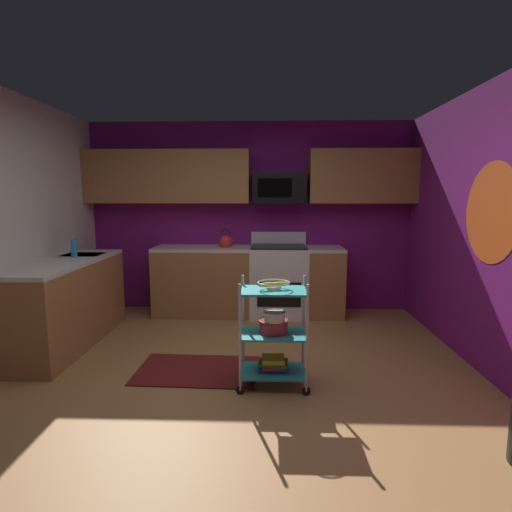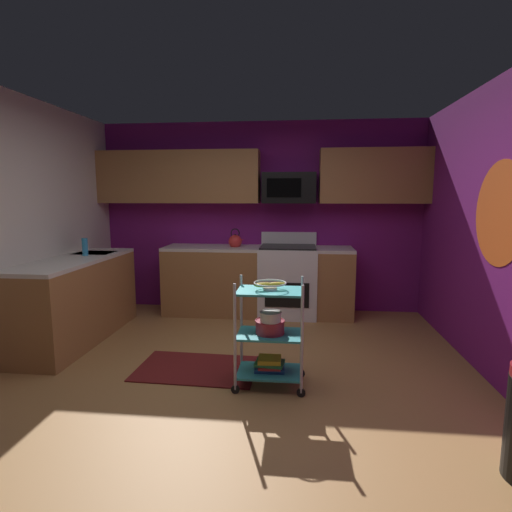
{
  "view_description": "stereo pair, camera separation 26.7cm",
  "coord_description": "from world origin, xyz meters",
  "px_view_note": "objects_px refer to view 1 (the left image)",
  "views": [
    {
      "loc": [
        0.29,
        -3.3,
        1.59
      ],
      "look_at": [
        0.16,
        0.4,
        1.05
      ],
      "focal_mm": 28.65,
      "sensor_mm": 36.0,
      "label": 1
    },
    {
      "loc": [
        0.55,
        -3.28,
        1.59
      ],
      "look_at": [
        0.16,
        0.4,
        1.05
      ],
      "focal_mm": 28.65,
      "sensor_mm": 36.0,
      "label": 2
    }
  ],
  "objects_px": {
    "rolling_cart": "(273,334)",
    "mixing_bowl_small": "(275,316)",
    "dish_soap_bottle": "(74,249)",
    "kettle": "(226,241)",
    "oven_range": "(279,280)",
    "book_stack": "(273,364)",
    "fruit_bowl": "(274,284)",
    "mixing_bowl_large": "(273,326)",
    "microwave": "(279,188)"
  },
  "relations": [
    {
      "from": "mixing_bowl_small",
      "to": "dish_soap_bottle",
      "type": "distance_m",
      "value": 2.52
    },
    {
      "from": "oven_range",
      "to": "kettle",
      "type": "height_order",
      "value": "kettle"
    },
    {
      "from": "oven_range",
      "to": "book_stack",
      "type": "bearing_deg",
      "value": -92.36
    },
    {
      "from": "mixing_bowl_large",
      "to": "book_stack",
      "type": "relative_size",
      "value": 0.98
    },
    {
      "from": "rolling_cart",
      "to": "mixing_bowl_small",
      "type": "bearing_deg",
      "value": -77.6
    },
    {
      "from": "mixing_bowl_large",
      "to": "dish_soap_bottle",
      "type": "bearing_deg",
      "value": 153.2
    },
    {
      "from": "fruit_bowl",
      "to": "dish_soap_bottle",
      "type": "bearing_deg",
      "value": 153.19
    },
    {
      "from": "book_stack",
      "to": "fruit_bowl",
      "type": "bearing_deg",
      "value": 90.0
    },
    {
      "from": "kettle",
      "to": "dish_soap_bottle",
      "type": "distance_m",
      "value": 1.87
    },
    {
      "from": "oven_range",
      "to": "mixing_bowl_small",
      "type": "relative_size",
      "value": 6.04
    },
    {
      "from": "oven_range",
      "to": "dish_soap_bottle",
      "type": "bearing_deg",
      "value": -156.31
    },
    {
      "from": "fruit_bowl",
      "to": "mixing_bowl_small",
      "type": "xyz_separation_m",
      "value": [
        0.01,
        -0.04,
        -0.26
      ]
    },
    {
      "from": "mixing_bowl_large",
      "to": "book_stack",
      "type": "bearing_deg",
      "value": 180.0
    },
    {
      "from": "book_stack",
      "to": "dish_soap_bottle",
      "type": "height_order",
      "value": "dish_soap_bottle"
    },
    {
      "from": "oven_range",
      "to": "fruit_bowl",
      "type": "xyz_separation_m",
      "value": [
        -0.09,
        -2.11,
        0.4
      ]
    },
    {
      "from": "fruit_bowl",
      "to": "oven_range",
      "type": "bearing_deg",
      "value": 87.64
    },
    {
      "from": "rolling_cart",
      "to": "fruit_bowl",
      "type": "bearing_deg",
      "value": 0.9
    },
    {
      "from": "rolling_cart",
      "to": "mixing_bowl_small",
      "type": "distance_m",
      "value": 0.17
    },
    {
      "from": "fruit_bowl",
      "to": "kettle",
      "type": "xyz_separation_m",
      "value": [
        -0.62,
        2.11,
        0.12
      ]
    },
    {
      "from": "microwave",
      "to": "kettle",
      "type": "xyz_separation_m",
      "value": [
        -0.71,
        -0.11,
        -0.7
      ]
    },
    {
      "from": "oven_range",
      "to": "kettle",
      "type": "xyz_separation_m",
      "value": [
        -0.71,
        -0.0,
        0.52
      ]
    },
    {
      "from": "rolling_cart",
      "to": "dish_soap_bottle",
      "type": "height_order",
      "value": "dish_soap_bottle"
    },
    {
      "from": "rolling_cart",
      "to": "book_stack",
      "type": "bearing_deg",
      "value": -1.79
    },
    {
      "from": "mixing_bowl_small",
      "to": "dish_soap_bottle",
      "type": "xyz_separation_m",
      "value": [
        -2.21,
        1.15,
        0.4
      ]
    },
    {
      "from": "fruit_bowl",
      "to": "dish_soap_bottle",
      "type": "height_order",
      "value": "dish_soap_bottle"
    },
    {
      "from": "microwave",
      "to": "rolling_cart",
      "type": "height_order",
      "value": "microwave"
    },
    {
      "from": "microwave",
      "to": "mixing_bowl_small",
      "type": "relative_size",
      "value": 3.85
    },
    {
      "from": "rolling_cart",
      "to": "fruit_bowl",
      "type": "xyz_separation_m",
      "value": [
        0.0,
        0.0,
        0.42
      ]
    },
    {
      "from": "microwave",
      "to": "mixing_bowl_large",
      "type": "height_order",
      "value": "microwave"
    },
    {
      "from": "mixing_bowl_small",
      "to": "book_stack",
      "type": "distance_m",
      "value": 0.43
    },
    {
      "from": "kettle",
      "to": "rolling_cart",
      "type": "bearing_deg",
      "value": -73.58
    },
    {
      "from": "book_stack",
      "to": "rolling_cart",
      "type": "bearing_deg",
      "value": 178.21
    },
    {
      "from": "oven_range",
      "to": "kettle",
      "type": "distance_m",
      "value": 0.88
    },
    {
      "from": "kettle",
      "to": "fruit_bowl",
      "type": "bearing_deg",
      "value": -73.58
    },
    {
      "from": "fruit_bowl",
      "to": "kettle",
      "type": "distance_m",
      "value": 2.2
    },
    {
      "from": "mixing_bowl_small",
      "to": "dish_soap_bottle",
      "type": "bearing_deg",
      "value": 152.5
    },
    {
      "from": "mixing_bowl_large",
      "to": "oven_range",
      "type": "bearing_deg",
      "value": 87.67
    },
    {
      "from": "rolling_cart",
      "to": "kettle",
      "type": "xyz_separation_m",
      "value": [
        -0.62,
        2.11,
        0.54
      ]
    },
    {
      "from": "mixing_bowl_large",
      "to": "kettle",
      "type": "height_order",
      "value": "kettle"
    },
    {
      "from": "rolling_cart",
      "to": "dish_soap_bottle",
      "type": "relative_size",
      "value": 4.57
    },
    {
      "from": "mixing_bowl_large",
      "to": "kettle",
      "type": "relative_size",
      "value": 0.95
    },
    {
      "from": "mixing_bowl_large",
      "to": "rolling_cart",
      "type": "bearing_deg",
      "value": 180.0
    },
    {
      "from": "book_stack",
      "to": "dish_soap_bottle",
      "type": "relative_size",
      "value": 1.29
    },
    {
      "from": "rolling_cart",
      "to": "book_stack",
      "type": "height_order",
      "value": "rolling_cart"
    },
    {
      "from": "mixing_bowl_small",
      "to": "kettle",
      "type": "distance_m",
      "value": 2.27
    },
    {
      "from": "oven_range",
      "to": "mixing_bowl_large",
      "type": "xyz_separation_m",
      "value": [
        -0.09,
        -2.11,
        0.04
      ]
    },
    {
      "from": "rolling_cart",
      "to": "mixing_bowl_large",
      "type": "xyz_separation_m",
      "value": [
        0.0,
        -0.0,
        0.07
      ]
    },
    {
      "from": "kettle",
      "to": "mixing_bowl_large",
      "type": "bearing_deg",
      "value": -73.56
    },
    {
      "from": "oven_range",
      "to": "book_stack",
      "type": "distance_m",
      "value": 2.14
    },
    {
      "from": "mixing_bowl_small",
      "to": "microwave",
      "type": "bearing_deg",
      "value": 88.01
    }
  ]
}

